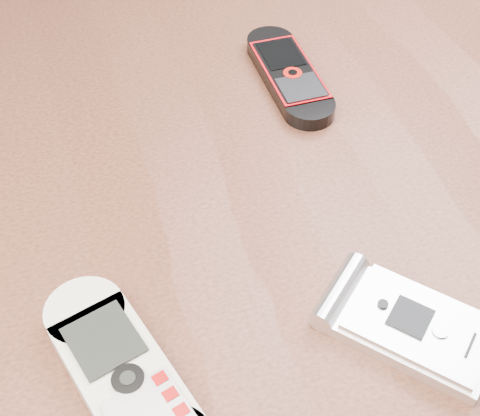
# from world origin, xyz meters

# --- Properties ---
(table) EXTENTS (1.20, 0.80, 0.75)m
(table) POSITION_xyz_m (0.00, 0.00, 0.64)
(table) COLOR black
(table) RESTS_ON ground
(nokia_white) EXTENTS (0.09, 0.16, 0.02)m
(nokia_white) POSITION_xyz_m (-0.10, -0.11, 0.76)
(nokia_white) COLOR beige
(nokia_white) RESTS_ON table
(nokia_black_red) EXTENTS (0.04, 0.14, 0.01)m
(nokia_black_red) POSITION_xyz_m (0.09, 0.14, 0.76)
(nokia_black_red) COLOR black
(nokia_black_red) RESTS_ON table
(motorola_razr) EXTENTS (0.12, 0.12, 0.02)m
(motorola_razr) POSITION_xyz_m (0.08, -0.12, 0.76)
(motorola_razr) COLOR silver
(motorola_razr) RESTS_ON table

